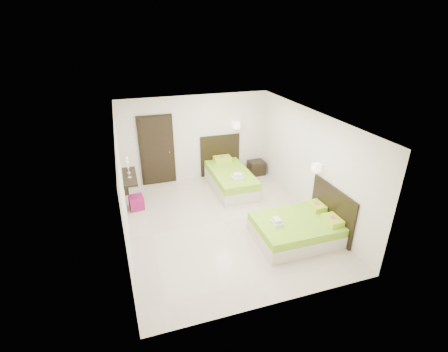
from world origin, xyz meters
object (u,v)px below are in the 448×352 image
object	(u,v)px
bed_double	(299,227)
nightstand	(256,168)
bed_single	(230,177)
ottoman	(137,202)

from	to	relation	value
bed_double	nightstand	bearing A→B (deg)	82.51
bed_single	ottoman	world-z (taller)	bed_single
bed_single	bed_double	bearing A→B (deg)	-77.36
bed_single	nightstand	world-z (taller)	bed_single
bed_double	ottoman	xyz separation A→B (m)	(-3.40, 2.47, -0.09)
bed_double	ottoman	distance (m)	4.21
nightstand	ottoman	xyz separation A→B (m)	(-3.87, -1.06, -0.04)
nightstand	ottoman	world-z (taller)	nightstand
bed_single	nightstand	xyz separation A→B (m)	(1.12, 0.62, -0.09)
bed_single	ottoman	bearing A→B (deg)	-170.80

